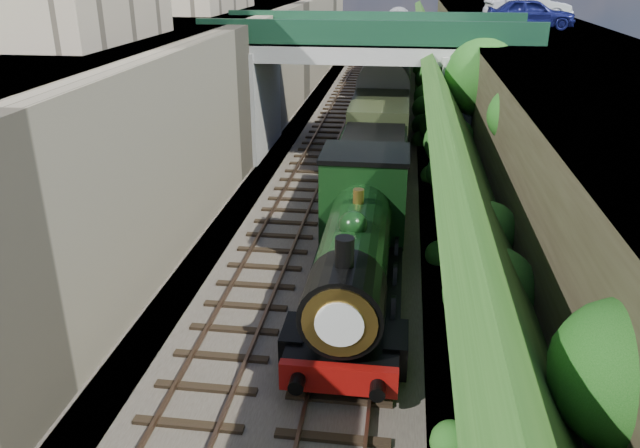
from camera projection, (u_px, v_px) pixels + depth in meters
The scene contains 16 objects.
trackbed at pixel (351, 178), 29.98m from camera, with size 10.00×90.00×0.20m, color #473F38.
retaining_wall at pixel (236, 104), 29.35m from camera, with size 1.00×90.00×7.00m, color #756B56.
street_plateau_left at pixel (165, 102), 29.78m from camera, with size 6.00×90.00×7.00m, color #262628.
street_plateau_right at pixel (565, 122), 27.64m from camera, with size 8.00×90.00×6.25m, color #262628.
embankment_slope at pixel (462, 141), 26.69m from camera, with size 4.61×90.00×6.36m.
track_left at pixel (310, 173), 30.17m from camera, with size 2.50×90.00×0.20m.
track_right at pixel (376, 176), 29.78m from camera, with size 2.50×90.00×0.20m.
road_bridge at pixel (377, 80), 31.99m from camera, with size 16.00×6.40×7.25m.
tree at pixel (483, 80), 28.80m from camera, with size 3.60×3.80×6.60m.
car_blue at pixel (531, 13), 34.62m from camera, with size 1.92×4.78×1.63m, color #131755.
car_silver at pixel (528, 7), 39.29m from camera, with size 1.82×5.21×1.72m, color silver.
locomotive at pixel (357, 249), 18.23m from camera, with size 3.10×10.22×3.83m.
tender at pixel (371, 179), 25.07m from camera, with size 2.70×6.00×3.05m.
coach_front at pixel (384, 104), 36.42m from camera, with size 2.90×18.00×3.70m.
coach_middle at pixel (393, 59), 53.61m from camera, with size 2.90×18.00×3.70m.
coach_rear at pixel (397, 36), 70.80m from camera, with size 2.90×18.00×3.70m.
Camera 1 is at (2.35, -8.46, 9.62)m, focal length 35.00 mm.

